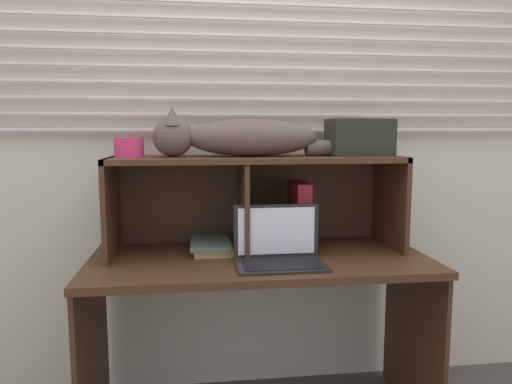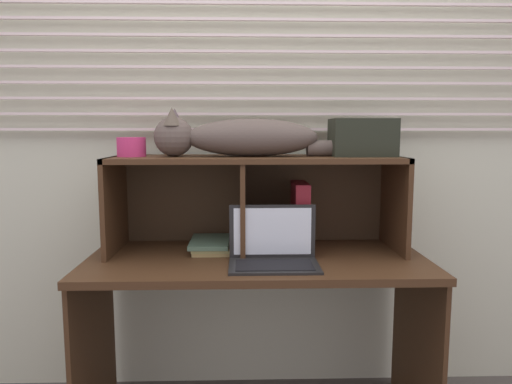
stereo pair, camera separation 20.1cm
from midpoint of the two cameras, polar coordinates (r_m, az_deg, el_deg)
The scene contains 9 objects.
back_panel_with_blinds at distance 2.23m, azimuth 2.43°, elevation 8.04°, with size 4.40×0.08×2.50m.
desk at distance 1.99m, azimuth 3.05°, elevation -11.79°, with size 1.38×0.63×0.72m.
hutch_shelf_unit at distance 2.04m, azimuth 2.61°, elevation 1.02°, with size 1.22×0.38×0.40m.
cat at distance 1.99m, azimuth 0.92°, elevation 6.62°, with size 0.94×0.19×0.20m.
laptop at distance 1.83m, azimuth 5.29°, elevation -7.26°, with size 0.34×0.21×0.22m.
binder_upright at distance 2.05m, azimuth 8.14°, elevation -2.93°, with size 0.06×0.22×0.29m, color maroon.
book_stack at distance 2.04m, azimuth -2.54°, elevation -6.41°, with size 0.18×0.27×0.05m.
small_basket at distance 2.02m, azimuth -12.10°, elevation 5.34°, with size 0.12×0.12×0.08m, color #CC326C.
storage_box at distance 2.08m, azimuth 15.46°, elevation 6.36°, with size 0.26×0.18×0.16m, color black.
Camera 2 is at (-0.06, -1.68, 1.23)m, focal length 33.10 mm.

